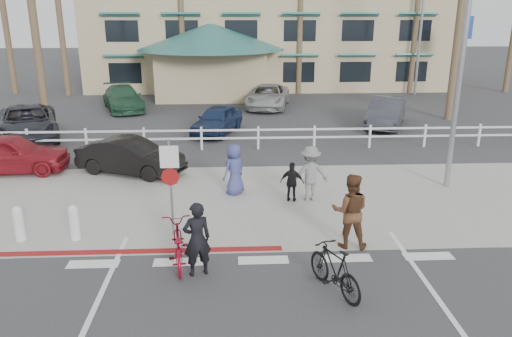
{
  "coord_description": "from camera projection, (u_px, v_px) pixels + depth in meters",
  "views": [
    {
      "loc": [
        -0.69,
        -10.02,
        5.72
      ],
      "look_at": [
        -0.05,
        3.13,
        1.5
      ],
      "focal_mm": 35.0,
      "sensor_mm": 36.0,
      "label": 1
    }
  ],
  "objects": [
    {
      "name": "lot_car_2",
      "position": [
        217.0,
        120.0,
        23.89
      ],
      "size": [
        2.76,
        4.15,
        1.31
      ],
      "primitive_type": "imported",
      "rotation": [
        0.0,
        0.0,
        -0.34
      ],
      "color": "#18274D",
      "rests_on": "ground"
    },
    {
      "name": "sidewalk_plaza",
      "position": [
        256.0,
        201.0,
        15.58
      ],
      "size": [
        22.0,
        7.0,
        0.01
      ],
      "primitive_type": "cube",
      "color": "gray",
      "rests_on": "ground"
    },
    {
      "name": "rail_fence",
      "position": [
        261.0,
        138.0,
        21.16
      ],
      "size": [
        29.4,
        0.16,
        1.0
      ],
      "primitive_type": null,
      "color": "silver",
      "rests_on": "ground"
    },
    {
      "name": "cross_street",
      "position": [
        251.0,
        163.0,
        19.39
      ],
      "size": [
        40.0,
        5.0,
        0.01
      ],
      "primitive_type": "cube",
      "color": "#333335",
      "rests_on": "ground"
    },
    {
      "name": "car_red_compact",
      "position": [
        8.0,
        153.0,
        18.08
      ],
      "size": [
        4.32,
        1.96,
        1.44
      ],
      "primitive_type": "imported",
      "rotation": [
        0.0,
        0.0,
        1.63
      ],
      "color": "maroon",
      "rests_on": "ground"
    },
    {
      "name": "bollard_1",
      "position": [
        19.0,
        223.0,
        12.78
      ],
      "size": [
        0.26,
        0.26,
        0.95
      ],
      "primitive_type": null,
      "color": "silver",
      "rests_on": "ground"
    },
    {
      "name": "lot_car_4",
      "position": [
        123.0,
        98.0,
        29.41
      ],
      "size": [
        3.47,
        5.19,
        1.4
      ],
      "primitive_type": "imported",
      "rotation": [
        0.0,
        0.0,
        0.34
      ],
      "color": "#255037",
      "rests_on": "ground"
    },
    {
      "name": "sign_post",
      "position": [
        171.0,
        183.0,
        12.85
      ],
      "size": [
        0.5,
        0.1,
        2.9
      ],
      "primitive_type": null,
      "color": "gray",
      "rests_on": "ground"
    },
    {
      "name": "bike_path",
      "position": [
        272.0,
        327.0,
        9.4
      ],
      "size": [
        12.0,
        16.0,
        0.01
      ],
      "primitive_type": "cube",
      "color": "#333335",
      "rests_on": "ground"
    },
    {
      "name": "pedestrian_b",
      "position": [
        234.0,
        169.0,
        15.92
      ],
      "size": [
        0.96,
        0.94,
        1.66
      ],
      "primitive_type": "imported",
      "rotation": [
        0.0,
        0.0,
        3.89
      ],
      "color": "#3A4079",
      "rests_on": "ground"
    },
    {
      "name": "rider_red",
      "position": [
        197.0,
        239.0,
        11.0
      ],
      "size": [
        0.74,
        0.61,
        1.74
      ],
      "primitive_type": "imported",
      "rotation": [
        0.0,
        0.0,
        3.48
      ],
      "color": "black",
      "rests_on": "ground"
    },
    {
      "name": "info_sign",
      "position": [
        460.0,
        57.0,
        32.02
      ],
      "size": [
        1.2,
        0.16,
        5.6
      ],
      "primitive_type": null,
      "color": "navy",
      "rests_on": "ground"
    },
    {
      "name": "bike_red",
      "position": [
        177.0,
        244.0,
        11.59
      ],
      "size": [
        0.91,
        1.99,
        1.01
      ],
      "primitive_type": "imported",
      "rotation": [
        0.0,
        0.0,
        3.27
      ],
      "color": "maroon",
      "rests_on": "ground"
    },
    {
      "name": "bollard_0",
      "position": [
        74.0,
        222.0,
        12.84
      ],
      "size": [
        0.26,
        0.26,
        0.95
      ],
      "primitive_type": null,
      "color": "silver",
      "rests_on": "ground"
    },
    {
      "name": "curb_red",
      "position": [
        141.0,
        251.0,
        12.31
      ],
      "size": [
        7.0,
        0.25,
        0.02
      ],
      "primitive_type": "cube",
      "color": "maroon",
      "rests_on": "ground"
    },
    {
      "name": "lot_car_0",
      "position": [
        27.0,
        123.0,
        22.74
      ],
      "size": [
        4.28,
        5.99,
        1.51
      ],
      "primitive_type": "imported",
      "rotation": [
        0.0,
        0.0,
        0.36
      ],
      "color": "#22242C",
      "rests_on": "ground"
    },
    {
      "name": "parking_lot",
      "position": [
        244.0,
        114.0,
        28.42
      ],
      "size": [
        50.0,
        16.0,
        0.01
      ],
      "primitive_type": "cube",
      "color": "#333335",
      "rests_on": "ground"
    },
    {
      "name": "building",
      "position": [
        265.0,
        10.0,
        39.16
      ],
      "size": [
        28.0,
        16.0,
        11.3
      ],
      "primitive_type": null,
      "color": "tan",
      "rests_on": "ground"
    },
    {
      "name": "pedestrian_a",
      "position": [
        310.0,
        174.0,
        15.39
      ],
      "size": [
        1.18,
        0.75,
        1.74
      ],
      "primitive_type": "imported",
      "rotation": [
        0.0,
        0.0,
        3.23
      ],
      "color": "slate",
      "rests_on": "ground"
    },
    {
      "name": "pedestrian_child",
      "position": [
        292.0,
        182.0,
        15.36
      ],
      "size": [
        0.79,
        0.47,
        1.26
      ],
      "primitive_type": "imported",
      "rotation": [
        0.0,
        0.0,
        2.91
      ],
      "color": "black",
      "rests_on": "ground"
    },
    {
      "name": "ground",
      "position": [
        265.0,
        273.0,
        11.31
      ],
      "size": [
        140.0,
        140.0,
        0.0
      ],
      "primitive_type": "plane",
      "color": "#333335"
    },
    {
      "name": "palm_10",
      "position": [
        31.0,
        3.0,
        23.28
      ],
      "size": [
        4.0,
        4.0,
        12.0
      ],
      "primitive_type": null,
      "color": "#22471B",
      "rests_on": "ground"
    },
    {
      "name": "rider_black",
      "position": [
        350.0,
        211.0,
        12.32
      ],
      "size": [
        1.05,
        0.89,
        1.92
      ],
      "primitive_type": "imported",
      "rotation": [
        0.0,
        0.0,
        2.96
      ],
      "color": "#54331E",
      "rests_on": "ground"
    },
    {
      "name": "lot_car_3",
      "position": [
        386.0,
        112.0,
        25.18
      ],
      "size": [
        3.19,
        4.68,
        1.46
      ],
      "primitive_type": "imported",
      "rotation": [
        0.0,
        0.0,
        -0.41
      ],
      "color": "#32343A",
      "rests_on": "ground"
    },
    {
      "name": "streetlight_0",
      "position": [
        463.0,
        50.0,
        15.46
      ],
      "size": [
        0.6,
        2.0,
        9.0
      ],
      "primitive_type": null,
      "color": "gray",
      "rests_on": "ground"
    },
    {
      "name": "lot_car_5",
      "position": [
        268.0,
        96.0,
        30.08
      ],
      "size": [
        3.16,
        5.25,
        1.36
      ],
      "primitive_type": "imported",
      "rotation": [
        0.0,
        0.0,
        -0.19
      ],
      "color": "#A2A2A2",
      "rests_on": "ground"
    },
    {
      "name": "bike_black",
      "position": [
        335.0,
        269.0,
        10.41
      ],
      "size": [
        1.2,
        1.82,
        1.07
      ],
      "primitive_type": "imported",
      "rotation": [
        0.0,
        0.0,
        3.57
      ],
      "color": "black",
      "rests_on": "ground"
    },
    {
      "name": "streetlight_1",
      "position": [
        421.0,
        24.0,
        33.23
      ],
      "size": [
        0.6,
        2.0,
        9.5
      ],
      "primitive_type": null,
      "color": "gray",
      "rests_on": "ground"
    },
    {
      "name": "car_white_sedan",
      "position": [
        131.0,
        156.0,
        17.98
      ],
      "size": [
        4.14,
        2.74,
        1.29
      ],
      "primitive_type": "imported",
      "rotation": [
        0.0,
        0.0,
        1.18
      ],
      "color": "black",
      "rests_on": "ground"
    }
  ]
}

